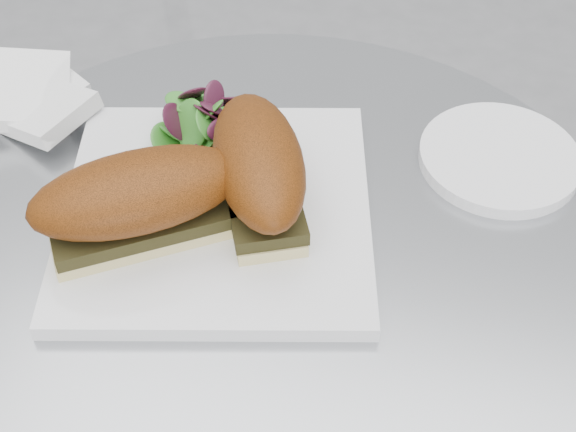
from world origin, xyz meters
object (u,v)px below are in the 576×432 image
plate (217,210)px  saucer (499,158)px  sandwich_left (139,199)px  sandwich_right (259,167)px

plate → saucer: plate is taller
plate → sandwich_left: 0.09m
sandwich_left → saucer: size_ratio=1.28×
sandwich_left → sandwich_right: (0.09, 0.06, 0.00)m
plate → sandwich_right: (0.04, 0.01, 0.05)m
plate → sandwich_left: bearing=-138.0°
sandwich_right → saucer: sandwich_right is taller
sandwich_right → plate: bearing=-93.9°
plate → saucer: size_ratio=1.77×
saucer → sandwich_right: bearing=-151.5°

